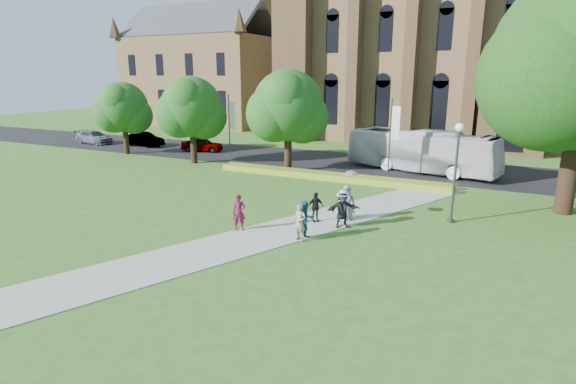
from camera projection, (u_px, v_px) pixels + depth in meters
The scene contains 24 objects.
ground at pixel (268, 239), 21.35m from camera, with size 160.00×160.00×0.00m, color #355D1C.
road at pixel (378, 165), 38.75m from camera, with size 160.00×10.00×0.02m, color black.
footpath at pixel (278, 232), 22.21m from camera, with size 3.20×30.00×0.04m, color #B2B2A8.
flower_hedge at pixel (328, 176), 33.62m from camera, with size 18.00×1.40×0.45m, color yellow.
cathedral at pixel (523, 23), 48.41m from camera, with size 52.60×18.25×28.00m.
building_west at pixel (204, 64), 69.95m from camera, with size 22.00×14.00×18.30m.
streetlamp at pixel (456, 161), 23.00m from camera, with size 0.44×0.44×5.24m.
street_tree_0 at pixel (192, 107), 38.64m from camera, with size 5.20×5.20×7.50m.
street_tree_1 at pixel (288, 106), 35.18m from camera, with size 5.60×5.60×8.05m.
street_tree_2 at pixel (123, 107), 43.41m from camera, with size 4.80×4.80×6.95m.
banner_pole_0 at pixel (392, 134), 32.83m from camera, with size 0.70×0.10×6.00m.
banner_pole_1 at pixel (230, 125), 38.75m from camera, with size 0.70×0.10×6.00m.
tour_coach at pixel (421, 151), 35.79m from camera, with size 2.81×12.02×3.35m, color silver.
car_0 at pixel (202, 144), 45.60m from camera, with size 1.68×4.18×1.43m, color gray.
car_1 at pixel (145, 139), 48.91m from camera, with size 1.57×4.51×1.49m, color gray.
car_2 at pixel (94, 137), 50.97m from camera, with size 1.98×4.86×1.41m, color gray.
pedestrian_0 at pixel (239, 213), 22.28m from camera, with size 0.67×0.44×1.82m, color maroon.
pedestrian_1 at pixel (305, 220), 21.16m from camera, with size 0.89×0.69×1.83m, color #195E7D.
pedestrian_2 at pixel (343, 208), 22.86m from camera, with size 1.24×0.71×1.91m, color silver.
pedestrian_3 at pixel (315, 207), 23.64m from camera, with size 0.93×0.39×1.59m, color black.
pedestrian_4 at pixel (347, 203), 23.87m from camera, with size 0.93×0.60×1.90m, color slate.
pedestrian_5 at pixel (342, 209), 22.74m from camera, with size 1.73×0.55×1.86m, color #222228.
pedestrian_6 at pixel (300, 222), 20.90m from camera, with size 0.64×0.42×1.76m, color gray.
parasol at pixel (351, 179), 23.56m from camera, with size 0.79×0.79×0.70m, color #CC90A7.
Camera 1 is at (9.63, -17.65, 7.57)m, focal length 28.00 mm.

